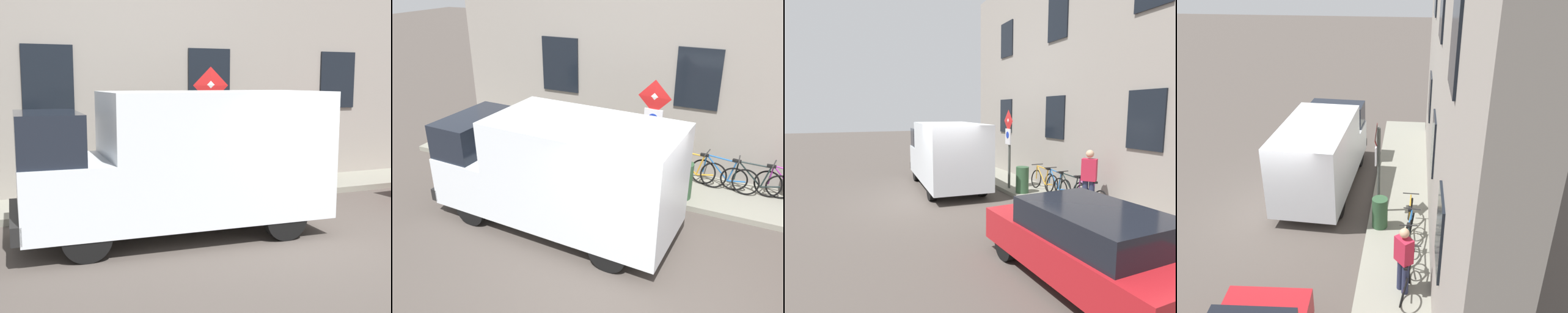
# 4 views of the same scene
# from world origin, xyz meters

# --- Properties ---
(ground_plane) EXTENTS (80.00, 80.00, 0.00)m
(ground_plane) POSITION_xyz_m (0.00, 0.00, 0.00)
(ground_plane) COLOR #4C443E
(sidewalk_slab) EXTENTS (1.73, 15.92, 0.14)m
(sidewalk_slab) POSITION_xyz_m (3.48, 0.00, 0.07)
(sidewalk_slab) COLOR gray
(sidewalk_slab) RESTS_ON ground_plane
(building_facade) EXTENTS (0.75, 13.92, 8.48)m
(building_facade) POSITION_xyz_m (4.69, 0.00, 4.24)
(building_facade) COLOR gray
(building_facade) RESTS_ON ground_plane
(sign_post_stacked) EXTENTS (0.17, 0.56, 2.72)m
(sign_post_stacked) POSITION_xyz_m (2.82, 0.65, 1.97)
(sign_post_stacked) COLOR #474C47
(sign_post_stacked) RESTS_ON sidewalk_slab
(delivery_van) EXTENTS (2.28, 5.43, 2.50)m
(delivery_van) POSITION_xyz_m (0.91, 2.07, 1.33)
(delivery_van) COLOR white
(delivery_van) RESTS_ON ground_plane
(bicycle_black) EXTENTS (0.46, 1.71, 0.89)m
(bicycle_black) POSITION_xyz_m (3.80, -1.74, 0.51)
(bicycle_black) COLOR black
(bicycle_black) RESTS_ON sidewalk_slab
(bicycle_blue) EXTENTS (0.46, 1.71, 0.89)m
(bicycle_blue) POSITION_xyz_m (3.80, -0.97, 0.51)
(bicycle_blue) COLOR black
(bicycle_blue) RESTS_ON sidewalk_slab
(bicycle_orange) EXTENTS (0.46, 1.71, 0.89)m
(bicycle_orange) POSITION_xyz_m (3.80, -0.20, 0.51)
(bicycle_orange) COLOR black
(bicycle_orange) RESTS_ON sidewalk_slab
(litter_bin) EXTENTS (0.44, 0.44, 0.90)m
(litter_bin) POSITION_xyz_m (2.96, -0.14, 0.59)
(litter_bin) COLOR #2D5133
(litter_bin) RESTS_ON sidewalk_slab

